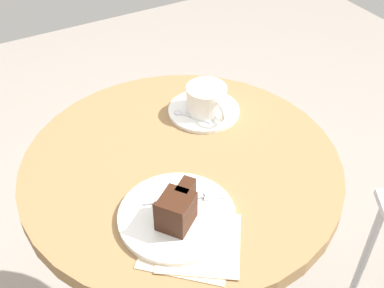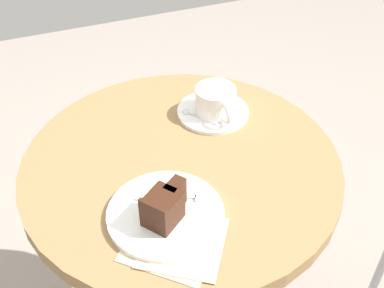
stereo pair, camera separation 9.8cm
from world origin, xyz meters
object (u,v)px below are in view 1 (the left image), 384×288
object	(u,v)px
teaspoon	(188,115)
cake_slice	(177,209)
napkin	(194,242)
cake_plate	(177,216)
fork	(194,197)
coffee_cup	(207,99)
saucer	(204,110)

from	to	relation	value
teaspoon	cake_slice	distance (m)	0.31
cake_slice	napkin	distance (m)	0.06
cake_plate	napkin	bearing A→B (deg)	0.32
cake_slice	fork	world-z (taller)	cake_slice
teaspoon	napkin	size ratio (longest dim) A/B	0.38
coffee_cup	cake_slice	world-z (taller)	cake_slice
coffee_cup	teaspoon	world-z (taller)	coffee_cup
fork	napkin	size ratio (longest dim) A/B	0.67
teaspoon	cake_slice	xyz separation A→B (m)	(0.27, -0.17, 0.03)
teaspoon	napkin	distance (m)	0.35
saucer	cake_plate	size ratio (longest dim) A/B	0.77
coffee_cup	cake_slice	distance (m)	0.34
coffee_cup	cake_plate	distance (m)	0.33
coffee_cup	cake_plate	bearing A→B (deg)	-39.91
fork	napkin	bearing A→B (deg)	-99.09
cake_plate	cake_slice	distance (m)	0.04
cake_slice	fork	distance (m)	0.07
cake_plate	fork	size ratio (longest dim) A/B	1.48
cake_plate	cake_slice	bearing A→B (deg)	-21.91
saucer	coffee_cup	xyz separation A→B (m)	(0.01, 0.00, 0.04)
coffee_cup	cake_slice	size ratio (longest dim) A/B	1.28
saucer	teaspoon	world-z (taller)	teaspoon
fork	napkin	world-z (taller)	fork
saucer	cake_slice	world-z (taller)	cake_slice
teaspoon	cake_slice	size ratio (longest dim) A/B	0.85
saucer	fork	size ratio (longest dim) A/B	1.14
teaspoon	cake_plate	xyz separation A→B (m)	(0.25, -0.16, -0.01)
saucer	teaspoon	xyz separation A→B (m)	(0.01, -0.05, 0.01)
cake_plate	cake_slice	xyz separation A→B (m)	(0.01, -0.01, 0.04)
fork	napkin	xyz separation A→B (m)	(0.08, -0.04, -0.01)
teaspoon	fork	xyz separation A→B (m)	(0.23, -0.11, 0.00)
cake_slice	cake_plate	bearing A→B (deg)	158.09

